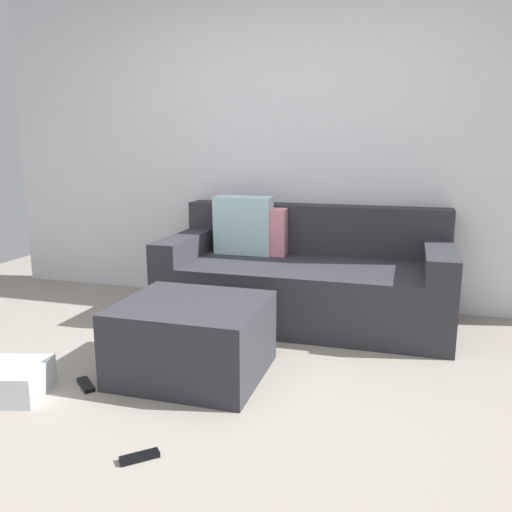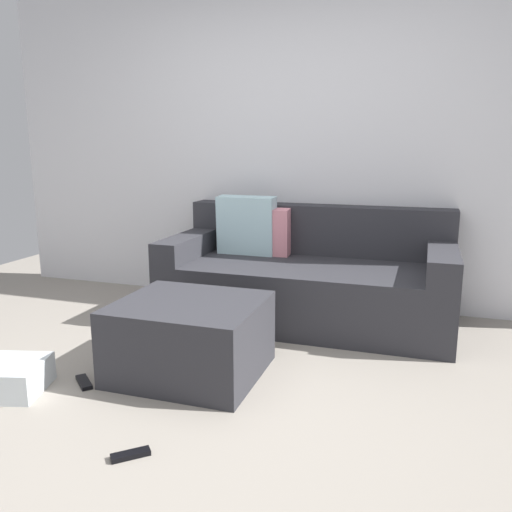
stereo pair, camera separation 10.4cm
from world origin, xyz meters
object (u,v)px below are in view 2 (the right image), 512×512
object	(u,v)px
remote_by_storage_bin	(84,382)
ottoman	(190,337)
remote_near_ottoman	(131,455)
couch_sectional	(306,277)
remote_under_side_table	(14,374)

from	to	relation	value
remote_by_storage_bin	ottoman	bearing A→B (deg)	74.56
remote_near_ottoman	remote_by_storage_bin	xyz separation A→B (m)	(-0.61, 0.52, 0.00)
couch_sectional	remote_under_side_table	xyz separation A→B (m)	(-1.33, -1.51, -0.30)
ottoman	remote_near_ottoman	xyz separation A→B (m)	(0.11, -0.83, -0.20)
couch_sectional	remote_by_storage_bin	bearing A→B (deg)	-121.43
remote_by_storage_bin	remote_under_side_table	world-z (taller)	same
couch_sectional	remote_by_storage_bin	size ratio (longest dim) A/B	11.51
ottoman	remote_by_storage_bin	bearing A→B (deg)	-147.19
remote_near_ottoman	remote_under_side_table	distance (m)	1.14
remote_under_side_table	couch_sectional	bearing A→B (deg)	75.09
ottoman	remote_under_side_table	distance (m)	1.01
remote_by_storage_bin	couch_sectional	bearing A→B (deg)	100.31
couch_sectional	remote_under_side_table	distance (m)	2.03
couch_sectional	remote_near_ottoman	distance (m)	2.03
ottoman	remote_near_ottoman	size ratio (longest dim) A/B	4.88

